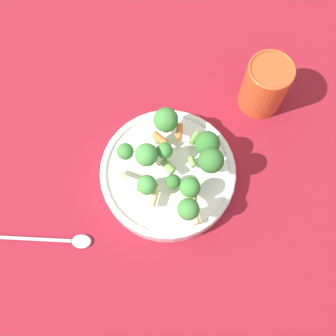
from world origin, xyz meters
The scene contains 5 objects.
ground_plane centered at (0.00, 0.00, 0.00)m, with size 3.00×3.00×0.00m, color maroon.
bowl centered at (0.00, 0.00, 0.02)m, with size 0.26×0.26×0.04m.
pasta_salad centered at (0.00, -0.02, 0.09)m, with size 0.21×0.20×0.08m.
cup centered at (0.11, -0.23, 0.06)m, with size 0.09×0.09×0.12m.
spoon centered at (-0.07, 0.22, 0.01)m, with size 0.07×0.18×0.01m.
Camera 1 is at (-0.23, 0.07, 0.73)m, focal length 42.00 mm.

